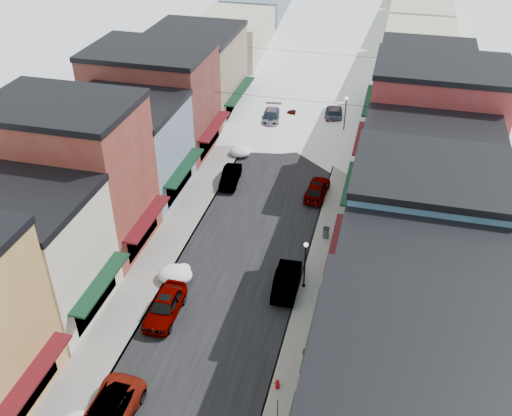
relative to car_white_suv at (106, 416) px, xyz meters
The scene contains 34 objects.
road 55.72m from the car_white_suv, 86.40° to the left, with size 10.00×160.00×0.01m, color black.
sidewalk_left 55.70m from the car_white_suv, 93.19° to the left, with size 3.20×160.00×0.15m, color gray.
sidewalk_right 56.52m from the car_white_suv, 79.71° to the left, with size 3.20×160.00×0.15m, color gray.
curb_left 55.63m from the car_white_suv, 91.60° to the left, with size 0.10×160.00×0.15m, color slate.
curb_right 56.26m from the car_white_suv, 81.26° to the left, with size 0.10×160.00×0.15m, color slate.
bldg_l_cream 13.24m from the car_white_suv, 140.09° to the left, with size 11.30×8.20×9.50m.
bldg_l_brick_near 19.82m from the car_white_suv, 122.33° to the left, with size 12.30×8.20×12.50m.
bldg_l_grayblue 26.70m from the car_white_suv, 111.50° to the left, with size 11.30×9.20×9.00m.
bldg_l_brick_far 35.58m from the car_white_suv, 107.65° to the left, with size 13.30×9.20×11.00m.
bldg_l_tan 44.87m from the car_white_suv, 102.53° to the left, with size 11.30×11.20×10.00m.
bldg_r_green 18.76m from the car_white_suv, 24.50° to the left, with size 11.30×9.20×9.50m.
bldg_r_blue 23.96m from the car_white_suv, 44.85° to the left, with size 11.30×9.20×10.50m.
bldg_r_cream 31.06m from the car_white_suv, 56.12° to the left, with size 12.30×9.20×9.00m.
bldg_r_brick_far 39.18m from the car_white_suv, 62.92° to the left, with size 13.30×9.20×11.50m.
bldg_r_tan 47.79m from the car_white_suv, 69.48° to the left, with size 11.30×11.20×9.50m.
distant_blocks 78.75m from the car_white_suv, 87.45° to the left, with size 34.00×55.00×8.00m.
overhead_cables 43.58m from the car_white_suv, 85.36° to the left, with size 16.40×15.04×0.04m.
car_white_suv is the anchor object (origin of this frame).
car_silver_sedan 9.33m from the car_white_suv, 90.83° to the left, with size 2.01×5.01×1.71m, color #AAADB2.
car_dark_hatch 28.09m from the car_white_suv, 91.63° to the left, with size 1.55×4.45×1.47m, color black.
car_silver_wagon 42.45m from the car_white_suv, 90.00° to the left, with size 2.24×5.52×1.60m, color #9D9EA5.
car_green_sedan 16.19m from the car_white_suv, 61.73° to the left, with size 1.73×4.96×1.63m, color black.
car_gray_suv 28.90m from the car_white_suv, 74.34° to the left, with size 1.89×4.69×1.60m, color #93949B.
car_black_sedan 45.96m from the car_white_suv, 81.24° to the left, with size 2.40×5.91×1.72m, color black.
car_lane_silver 43.58m from the car_white_suv, 87.16° to the left, with size 1.60×3.99×1.36m, color gray.
car_lane_white 71.58m from the car_white_suv, 85.90° to the left, with size 2.66×5.77×1.60m, color silver.
fire_hydrant 10.29m from the car_white_suv, 28.65° to the left, with size 0.40×0.30×0.68m.
parking_sign 9.89m from the car_white_suv, 14.71° to the left, with size 0.09×0.26×1.95m.
trash_can 23.31m from the car_white_suv, 65.60° to the left, with size 0.58×0.58×0.98m.
streetlamp_near 17.28m from the car_white_suv, 58.71° to the left, with size 0.34×0.34×4.09m.
streetlamp_far 41.97m from the car_white_suv, 78.02° to the left, with size 0.39×0.39×4.72m.
planter_far 12.92m from the car_white_suv, 38.03° to the left, with size 0.31×0.31×0.55m, color #315D2A.
snow_pile_mid 13.18m from the car_white_suv, 93.40° to the left, with size 2.66×2.84×1.13m.
snow_pile_far 33.89m from the car_white_suv, 92.34° to the left, with size 2.23×2.57×0.94m.
Camera 1 is at (9.98, -13.58, 28.99)m, focal length 40.00 mm.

